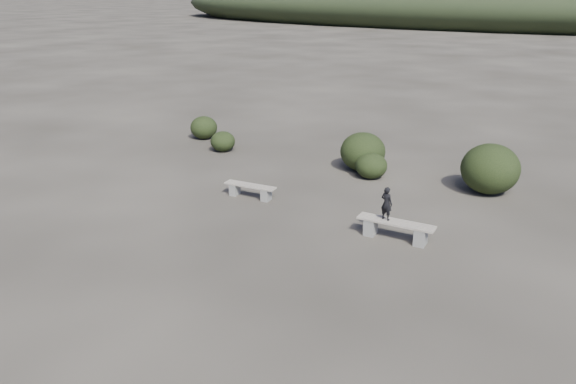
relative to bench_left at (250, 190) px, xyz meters
The scene contains 9 objects.
ground 5.44m from the bench_left, 66.05° to the right, with size 1200.00×1200.00×0.00m, color #292520.
bench_left is the anchor object (origin of this frame).
bench_right 4.85m from the bench_left, ahead, with size 1.98×0.57×0.49m.
seated_person 4.62m from the bench_left, ahead, with size 0.32×0.21×0.87m, color black.
shrub_a 5.25m from the bench_left, 138.58° to the left, with size 0.94×0.94×0.77m, color black.
shrub_b 4.60m from the bench_left, 69.45° to the left, with size 1.55×1.55×1.32m, color black.
shrub_c 4.31m from the bench_left, 58.81° to the left, with size 1.05×1.05×0.84m, color black.
shrub_d 7.33m from the bench_left, 36.87° to the left, with size 1.76×1.76×1.54m, color black.
shrub_f 7.34m from the bench_left, 142.22° to the left, with size 1.11×1.11×0.94m, color black.
Camera 1 is at (7.46, -7.61, 6.01)m, focal length 35.00 mm.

